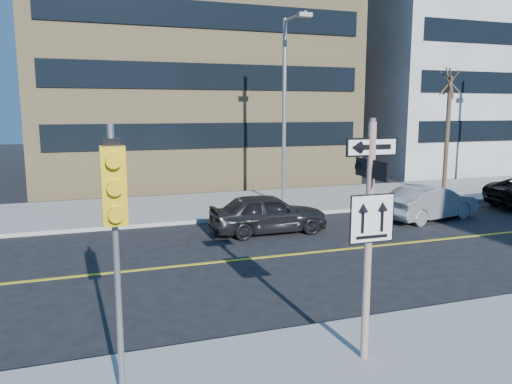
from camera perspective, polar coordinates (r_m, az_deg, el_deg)
name	(u,v)px	position (r m, az deg, el deg)	size (l,w,h in m)	color
ground	(303,311)	(11.25, 5.42, -13.34)	(120.00, 120.00, 0.00)	black
far_sidewalk	(509,187)	(31.24, 26.91, 0.55)	(66.00, 6.00, 0.15)	#9D9A93
sign_pole	(369,227)	(8.38, 12.81, -3.97)	(0.92, 0.92, 4.06)	beige
traffic_signal	(115,209)	(6.90, -15.84, -1.93)	(0.32, 0.45, 4.00)	gray
parked_car_a	(268,213)	(17.67, 1.39, -2.44)	(4.17, 1.68, 1.42)	black
parked_car_b	(430,203)	(20.97, 19.26, -1.15)	(4.17, 1.45, 1.37)	gray
streetlight_a	(286,100)	(21.84, 3.50, 10.49)	(0.55, 2.25, 8.00)	gray
street_tree_west	(450,85)	(27.05, 21.32, 11.30)	(1.80, 1.80, 6.35)	#3B2F23
building_brick	(178,39)	(35.31, -8.90, 16.90)	(18.00, 18.00, 18.00)	tan
building_grey_mid	(455,69)	(43.93, 21.79, 12.90)	(20.00, 16.00, 15.00)	#96989B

